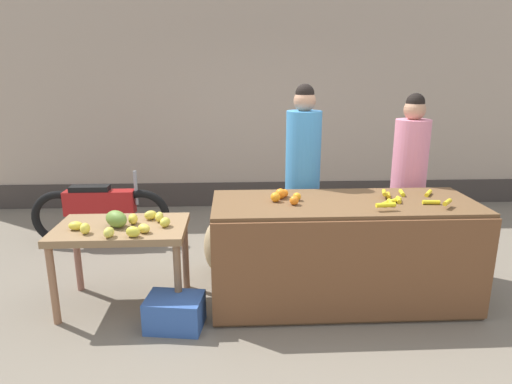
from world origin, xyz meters
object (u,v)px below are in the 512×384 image
at_px(vendor_woman_blue_shirt, 302,180).
at_px(produce_sack, 219,247).
at_px(parked_motorcycle, 100,211).
at_px(produce_crate, 175,312).
at_px(vendor_woman_pink_shirt, 408,183).

relative_size(vendor_woman_blue_shirt, produce_sack, 3.38).
relative_size(parked_motorcycle, produce_crate, 3.64).
relative_size(vendor_woman_blue_shirt, vendor_woman_pink_shirt, 1.05).
height_order(vendor_woman_pink_shirt, produce_sack, vendor_woman_pink_shirt).
height_order(vendor_woman_blue_shirt, parked_motorcycle, vendor_woman_blue_shirt).
bearing_deg(produce_sack, vendor_woman_blue_shirt, 4.03).
bearing_deg(vendor_woman_blue_shirt, vendor_woman_pink_shirt, 0.94).
bearing_deg(produce_crate, vendor_woman_blue_shirt, 42.29).
bearing_deg(vendor_woman_blue_shirt, parked_motorcycle, 160.35).
distance_m(vendor_woman_blue_shirt, vendor_woman_pink_shirt, 1.07).
bearing_deg(parked_motorcycle, vendor_woman_pink_shirt, -13.29).
xyz_separation_m(vendor_woman_blue_shirt, produce_crate, (-1.16, -1.05, -0.81)).
height_order(vendor_woman_blue_shirt, produce_sack, vendor_woman_blue_shirt).
xyz_separation_m(produce_crate, produce_sack, (0.32, 0.99, 0.15)).
distance_m(parked_motorcycle, produce_crate, 2.16).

